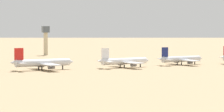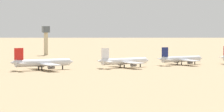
% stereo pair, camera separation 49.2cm
% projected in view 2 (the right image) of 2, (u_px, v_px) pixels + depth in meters
% --- Properties ---
extents(ground, '(4000.00, 4000.00, 0.00)m').
position_uv_depth(ground, '(117.00, 67.00, 364.49)').
color(ground, '#9E8460').
extents(ridge_east, '(343.51, 317.43, 119.94)m').
position_uv_depth(ridge_east, '(53.00, 7.00, 1516.75)').
color(ridge_east, slate).
rests_on(ridge_east, ground).
extents(ridge_far_east, '(430.60, 352.88, 136.65)m').
position_uv_depth(ridge_far_east, '(221.00, 2.00, 1419.62)').
color(ridge_far_east, slate).
rests_on(ridge_far_east, ground).
extents(parked_jet_red_3, '(36.77, 31.24, 12.15)m').
position_uv_depth(parked_jet_red_3, '(42.00, 63.00, 340.47)').
color(parked_jet_red_3, silver).
rests_on(parked_jet_red_3, ground).
extents(parked_jet_white_4, '(34.24, 29.28, 11.37)m').
position_uv_depth(parked_jet_white_4, '(124.00, 61.00, 357.95)').
color(parked_jet_white_4, white).
rests_on(parked_jet_white_4, ground).
extents(parked_jet_navy_5, '(32.79, 28.03, 10.88)m').
position_uv_depth(parked_jet_navy_5, '(181.00, 59.00, 380.73)').
color(parked_jet_navy_5, silver).
rests_on(parked_jet_navy_5, ground).
extents(control_tower, '(5.20, 5.20, 22.38)m').
position_uv_depth(control_tower, '(46.00, 38.00, 490.53)').
color(control_tower, '#C6B793').
rests_on(control_tower, ground).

